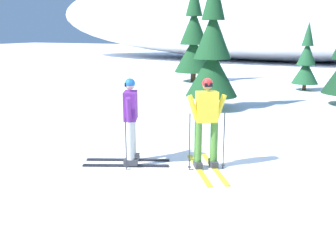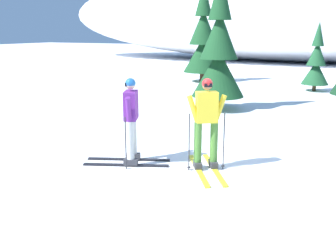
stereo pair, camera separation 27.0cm
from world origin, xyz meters
name	(u,v)px [view 1 (the left image)]	position (x,y,z in m)	size (l,w,h in m)	color
ground_plane	(236,162)	(0.00, 0.00, 0.00)	(120.00, 120.00, 0.00)	white
skier_yellow_jacket	(207,122)	(-0.48, -0.59, 0.94)	(1.28, 1.70, 1.79)	gold
skier_purple_jacket	(130,120)	(-1.96, -0.93, 0.93)	(1.78, 1.07, 1.76)	black
pine_tree_far_left	(194,40)	(-5.16, 11.69, 2.16)	(2.00, 2.00, 5.17)	#47301E
pine_tree_left	(212,53)	(-2.12, 5.09, 1.92)	(1.77, 1.77, 4.59)	#47301E
pine_tree_center_left	(306,62)	(0.52, 10.85, 1.27)	(1.18, 1.18, 3.05)	#47301E
snow_ridge_background	(293,12)	(-2.01, 28.19, 4.22)	(46.66, 16.45, 8.44)	white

